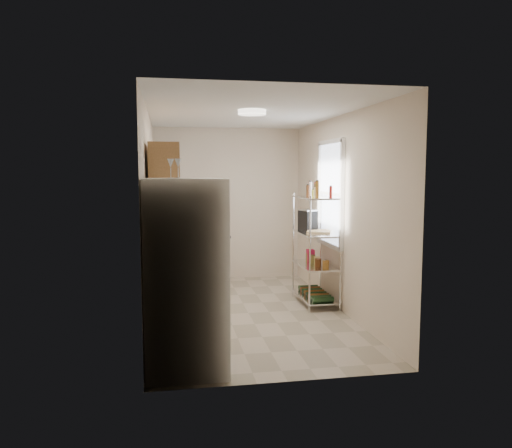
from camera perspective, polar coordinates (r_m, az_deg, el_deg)
The scene contains 16 objects.
room at distance 6.45m, azimuth -0.90°, elevation 1.04°, with size 2.52×4.42×2.62m.
counter_run at distance 6.92m, azimuth -9.04°, elevation -5.77°, with size 0.63×3.51×0.90m.
upper_cabinets at distance 6.44m, azimuth -10.40°, elevation 5.48°, with size 0.33×2.20×0.72m, color #B8814E.
range_hood at distance 7.26m, azimuth -9.87°, elevation 2.22°, with size 0.50×0.60×0.12m, color #B7BABC.
window at distance 7.07m, azimuth 8.51°, elevation 3.44°, with size 0.06×1.00×1.46m, color white.
bakers_rack at distance 6.98m, azimuth 6.89°, elevation -0.20°, with size 0.45×0.90×1.73m.
ceiling_dome at distance 6.17m, azimuth -0.46°, elevation 12.64°, with size 0.34×0.34×0.06m, color white.
refrigerator at distance 4.69m, azimuth -8.03°, elevation -5.85°, with size 0.74×0.74×1.80m, color silver.
wine_glass_a at distance 4.70m, azimuth -8.89°, elevation 6.29°, with size 0.06×0.06×0.18m, color silver, non-canonical shape.
wine_glass_b at distance 4.73m, azimuth -9.73°, elevation 6.27°, with size 0.06×0.06×0.18m, color silver, non-canonical shape.
rice_cooker at distance 6.90m, azimuth -9.44°, elevation -1.22°, with size 0.25×0.25×0.20m, color white.
frying_pan_large at distance 7.23m, azimuth -9.76°, elevation -1.53°, with size 0.24×0.24×0.04m, color black.
frying_pan_small at distance 7.49m, azimuth -8.83°, elevation -1.24°, with size 0.21×0.21×0.04m, color black.
cutting_board at distance 7.03m, azimuth 7.20°, elevation -0.85°, with size 0.32×0.41×0.03m, color tan.
espresso_machine at distance 7.20m, azimuth 5.93°, elevation 0.46°, with size 0.18×0.27×0.31m, color black.
storage_bag at distance 7.32m, azimuth 6.24°, elevation -3.57°, with size 0.10×0.15×0.17m, color #B81637.
Camera 1 is at (-1.02, -6.34, 1.86)m, focal length 35.00 mm.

